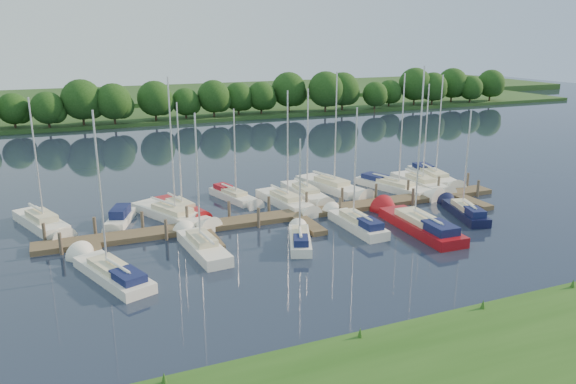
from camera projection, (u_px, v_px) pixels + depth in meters
name	position (u px, v px, depth m)	size (l,w,h in m)	color
ground	(340.00, 250.00, 39.34)	(260.00, 260.00, 0.00)	#1A2335
near_bank	(509.00, 367.00, 25.11)	(90.00, 10.00, 0.50)	#224C15
dock	(297.00, 217.00, 45.75)	(40.00, 6.00, 0.40)	#4C3C2A
mooring_pilings	(292.00, 208.00, 46.64)	(38.24, 2.84, 2.00)	#473D33
far_shore	(152.00, 112.00, 105.65)	(180.00, 30.00, 0.60)	#213F18
distant_hill	(132.00, 97.00, 127.68)	(220.00, 40.00, 1.40)	#325826
treeline	(193.00, 97.00, 95.03)	(145.10, 10.46, 8.27)	#38281C
sailboat_n_0	(43.00, 225.00, 43.63)	(4.26, 8.14, 10.65)	white
motorboat	(120.00, 219.00, 44.72)	(2.97, 5.12, 1.62)	white
sailboat_n_2	(174.00, 216.00, 45.75)	(5.37, 9.26, 11.89)	white
sailboat_n_3	(181.00, 209.00, 47.64)	(3.31, 7.68, 9.65)	maroon
sailboat_n_4	(234.00, 197.00, 51.02)	(3.04, 6.82, 8.68)	white
sailboat_n_5	(286.00, 203.00, 49.33)	(2.90, 8.27, 10.49)	white
sailboat_n_6	(306.00, 194.00, 51.97)	(1.95, 8.12, 10.32)	white
sailboat_n_7	(332.00, 188.00, 54.05)	(3.95, 9.31, 11.75)	white
sailboat_n_8	(395.00, 187.00, 54.18)	(4.57, 9.19, 11.54)	white
sailboat_n_9	(421.00, 184.00, 55.43)	(2.05, 8.17, 10.46)	white
sailboat_n_10	(434.00, 177.00, 57.97)	(3.28, 8.93, 11.12)	white
sailboat_s_0	(111.00, 273.00, 34.82)	(4.37, 8.49, 10.74)	white
sailboat_s_1	(202.00, 247.00, 39.03)	(2.37, 7.79, 10.08)	white
sailboat_s_2	(300.00, 240.00, 40.32)	(3.26, 6.05, 8.00)	white
sailboat_s_3	(356.00, 224.00, 43.61)	(1.92, 7.53, 9.77)	white
sailboat_s_4	(418.00, 225.00, 43.31)	(2.70, 10.15, 12.86)	maroon
sailboat_s_5	(464.00, 212.00, 46.49)	(3.24, 7.09, 9.17)	black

